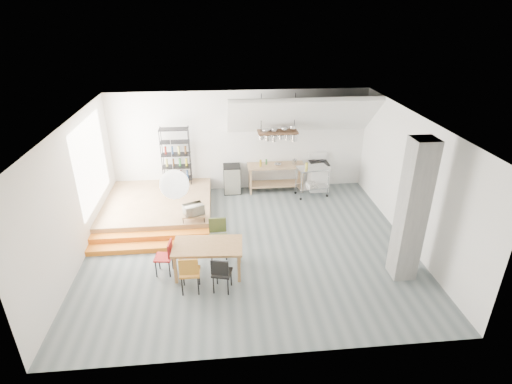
{
  "coord_description": "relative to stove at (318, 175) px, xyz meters",
  "views": [
    {
      "loc": [
        -0.67,
        -8.52,
        5.56
      ],
      "look_at": [
        0.24,
        0.8,
        1.1
      ],
      "focal_mm": 28.0,
      "sensor_mm": 36.0,
      "label": 1
    }
  ],
  "objects": [
    {
      "name": "chair_olive",
      "position": [
        -3.28,
        -3.49,
        0.09
      ],
      "size": [
        0.44,
        0.44,
        0.95
      ],
      "rotation": [
        0.0,
        0.0,
        0.02
      ],
      "color": "#495729",
      "rests_on": "ground"
    },
    {
      "name": "concrete_column",
      "position": [
        0.8,
        -4.66,
        1.12
      ],
      "size": [
        0.5,
        0.5,
        3.2
      ],
      "primitive_type": "cube",
      "color": "slate",
      "rests_on": "ground"
    },
    {
      "name": "mini_fridge",
      "position": [
        -2.8,
        0.04,
        -0.03
      ],
      "size": [
        0.54,
        0.54,
        0.91
      ],
      "primitive_type": "cube",
      "color": "black",
      "rests_on": "ground"
    },
    {
      "name": "ceiling",
      "position": [
        -2.5,
        -3.16,
        2.72
      ],
      "size": [
        8.0,
        7.0,
        0.02
      ],
      "primitive_type": "cube",
      "color": "white",
      "rests_on": "wall_back"
    },
    {
      "name": "floor",
      "position": [
        -2.5,
        -3.16,
        -0.48
      ],
      "size": [
        8.0,
        8.0,
        0.0
      ],
      "primitive_type": "plane",
      "color": "#545F61",
      "rests_on": "ground"
    },
    {
      "name": "wall_right",
      "position": [
        1.5,
        -3.16,
        1.12
      ],
      "size": [
        0.04,
        7.0,
        3.2
      ],
      "primitive_type": "cube",
      "color": "silver",
      "rests_on": "ground"
    },
    {
      "name": "window_pane",
      "position": [
        -6.48,
        -1.66,
        1.32
      ],
      "size": [
        0.02,
        2.5,
        2.2
      ],
      "primitive_type": "cube",
      "color": "white",
      "rests_on": "wall_left"
    },
    {
      "name": "wire_shelving",
      "position": [
        -4.5,
        0.04,
        0.85
      ],
      "size": [
        0.88,
        0.38,
        1.8
      ],
      "color": "black",
      "rests_on": "platform"
    },
    {
      "name": "rolling_cart",
      "position": [
        -0.31,
        -0.46,
        0.14
      ],
      "size": [
        1.05,
        0.7,
        0.96
      ],
      "rotation": [
        0.0,
        0.0,
        0.18
      ],
      "color": "silver",
      "rests_on": "ground"
    },
    {
      "name": "chair_mustard",
      "position": [
        -3.88,
        -4.84,
        0.06
      ],
      "size": [
        0.42,
        0.42,
        0.91
      ],
      "rotation": [
        0.0,
        0.0,
        3.12
      ],
      "color": "#B06D1E",
      "rests_on": "ground"
    },
    {
      "name": "stove",
      "position": [
        0.0,
        0.0,
        0.0
      ],
      "size": [
        0.6,
        0.6,
        1.18
      ],
      "color": "white",
      "rests_on": "ground"
    },
    {
      "name": "kitchen_counter",
      "position": [
        -1.4,
        -0.01,
        0.15
      ],
      "size": [
        1.8,
        0.6,
        0.91
      ],
      "color": "olive",
      "rests_on": "ground"
    },
    {
      "name": "pot_rack",
      "position": [
        -1.37,
        -0.23,
        1.5
      ],
      "size": [
        1.2,
        0.5,
        1.43
      ],
      "color": "#3A2817",
      "rests_on": "ceiling"
    },
    {
      "name": "slope_ceiling",
      "position": [
        -0.7,
        -0.26,
        2.07
      ],
      "size": [
        4.4,
        1.44,
        1.32
      ],
      "primitive_type": "cube",
      "rotation": [
        -0.73,
        0.0,
        0.0
      ],
      "color": "white",
      "rests_on": "wall_back"
    },
    {
      "name": "microwave",
      "position": [
        -3.9,
        -2.41,
        0.22
      ],
      "size": [
        0.59,
        0.51,
        0.28
      ],
      "primitive_type": "imported",
      "rotation": [
        0.0,
        0.0,
        0.41
      ],
      "color": "beige",
      "rests_on": "microwave_shelf"
    },
    {
      "name": "wall_left",
      "position": [
        -6.5,
        -3.16,
        1.12
      ],
      "size": [
        0.04,
        7.0,
        3.2
      ],
      "primitive_type": "cube",
      "color": "silver",
      "rests_on": "ground"
    },
    {
      "name": "dining_table",
      "position": [
        -3.51,
        -4.17,
        0.17
      ],
      "size": [
        1.58,
        0.95,
        0.72
      ],
      "rotation": [
        0.0,
        0.0,
        -0.06
      ],
      "color": "brown",
      "rests_on": "ground"
    },
    {
      "name": "microwave_shelf",
      "position": [
        -3.9,
        -2.41,
        0.07
      ],
      "size": [
        0.6,
        0.4,
        0.16
      ],
      "color": "olive",
      "rests_on": "platform"
    },
    {
      "name": "paper_lantern",
      "position": [
        -4.11,
        -4.13,
        1.72
      ],
      "size": [
        0.6,
        0.6,
        0.6
      ],
      "primitive_type": "sphere",
      "color": "white",
      "rests_on": "ceiling"
    },
    {
      "name": "wall_back",
      "position": [
        -2.5,
        0.34,
        1.12
      ],
      "size": [
        8.0,
        0.04,
        3.2
      ],
      "primitive_type": "cube",
      "color": "silver",
      "rests_on": "ground"
    },
    {
      "name": "chair_black",
      "position": [
        -3.23,
        -4.88,
        0.03
      ],
      "size": [
        0.47,
        0.47,
        0.85
      ],
      "rotation": [
        0.0,
        0.0,
        2.89
      ],
      "color": "black",
      "rests_on": "ground"
    },
    {
      "name": "step_lower",
      "position": [
        -5.0,
        -3.11,
        -0.41
      ],
      "size": [
        3.0,
        0.35,
        0.13
      ],
      "primitive_type": "cube",
      "color": "orange",
      "rests_on": "ground"
    },
    {
      "name": "chair_red",
      "position": [
        -4.44,
        -4.11,
        0.01
      ],
      "size": [
        0.42,
        0.42,
        0.82
      ],
      "rotation": [
        0.0,
        0.0,
        -1.68
      ],
      "color": "#AA1818",
      "rests_on": "ground"
    },
    {
      "name": "platform",
      "position": [
        -5.0,
        -1.16,
        -0.28
      ],
      "size": [
        3.0,
        3.0,
        0.4
      ],
      "primitive_type": "cube",
      "color": "olive",
      "rests_on": "ground"
    },
    {
      "name": "step_upper",
      "position": [
        -5.0,
        -2.76,
        -0.35
      ],
      "size": [
        3.0,
        0.35,
        0.27
      ],
      "primitive_type": "cube",
      "color": "orange",
      "rests_on": "ground"
    },
    {
      "name": "bowl",
      "position": [
        -1.35,
        -0.06,
        0.46
      ],
      "size": [
        0.26,
        0.26,
        0.05
      ],
      "primitive_type": "imported",
      "rotation": [
        0.0,
        0.0,
        -0.24
      ],
      "color": "silver",
      "rests_on": "kitchen_counter"
    }
  ]
}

